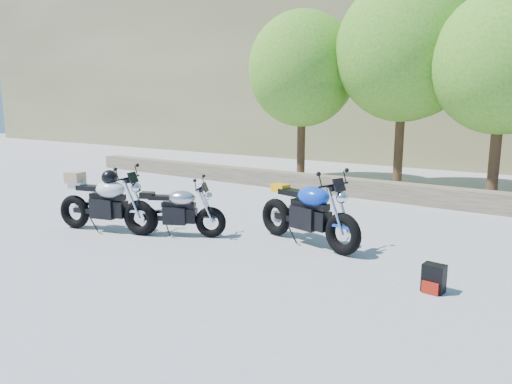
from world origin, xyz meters
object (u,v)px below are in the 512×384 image
backpack (434,279)px  blue_bike (308,213)px  white_bike (105,201)px  silver_bike (177,212)px

backpack → blue_bike: bearing=163.5°
white_bike → backpack: size_ratio=5.79×
white_bike → backpack: bearing=-10.0°
blue_bike → backpack: blue_bike is taller
white_bike → blue_bike: white_bike is taller
silver_bike → white_bike: white_bike is taller
silver_bike → white_bike: (-1.40, -0.63, 0.14)m
silver_bike → backpack: 4.82m
silver_bike → backpack: silver_bike is taller
backpack → silver_bike: bearing=-175.2°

